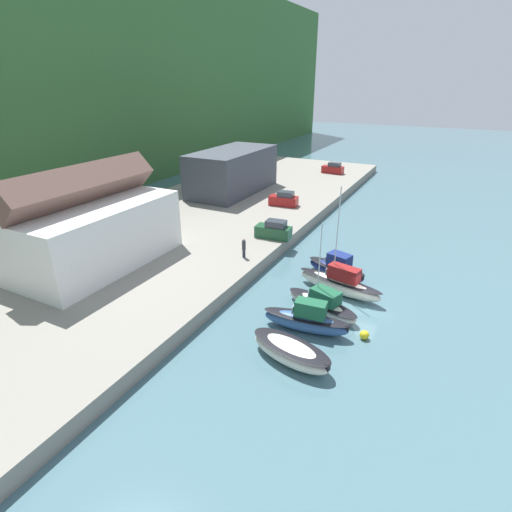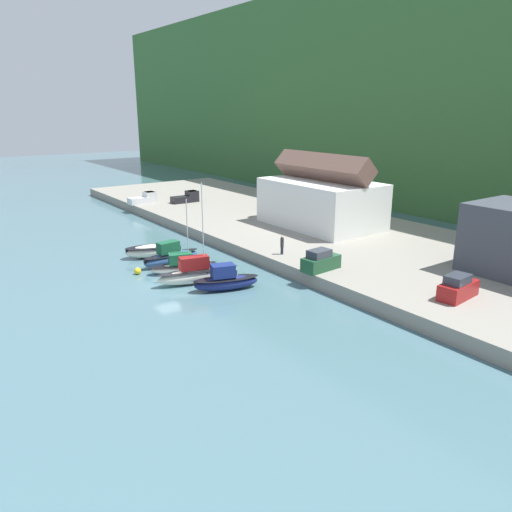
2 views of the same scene
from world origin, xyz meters
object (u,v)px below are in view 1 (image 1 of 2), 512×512
Objects in this scene: parked_car_0 at (284,199)px; parked_car_2 at (333,169)px; moored_boat_3 at (340,283)px; mooring_buoy_0 at (364,335)px; moored_boat_2 at (322,304)px; moored_boat_4 at (336,268)px; parked_car_1 at (274,230)px; moored_boat_1 at (307,320)px; moored_boat_0 at (291,352)px; person_on_quay at (244,248)px.

parked_car_0 and parked_car_2 have the same top height.
moored_boat_3 reaches higher than mooring_buoy_0.
moored_boat_2 reaches higher than moored_boat_4.
parked_car_0 is at bearing 13.46° from parked_car_1.
parked_car_1 is (-12.71, -4.25, 0.00)m from parked_car_0.
moored_boat_1 is at bearing -158.73° from moored_boat_4.
mooring_buoy_0 is at bearing -82.77° from moored_boat_1.
moored_boat_2 is at bearing 14.89° from moored_boat_0.
parked_car_1 reaches higher than mooring_buoy_0.
parked_car_2 reaches higher than person_on_quay.
moored_boat_2 is (7.49, 0.16, -0.00)m from moored_boat_0.
moored_boat_3 is at bearing -158.48° from parked_car_2.
person_on_quay is (0.48, 10.57, 1.41)m from moored_boat_3.
moored_boat_4 is 9.82m from person_on_quay.
moored_boat_4 is 1.58× the size of parked_car_1.
moored_boat_3 reaches higher than moored_boat_2.
moored_boat_1 is at bearing -159.47° from parked_car_0.
moored_boat_1 is at bearing 18.58° from moored_boat_0.
moored_boat_1 is at bearing -127.79° from person_on_quay.
moored_boat_1 is at bearing -172.52° from moored_boat_3.
moored_boat_0 is 1.59× the size of parked_car_1.
person_on_quay is at bearing 171.89° from parked_car_1.
parked_car_0 is 25.11m from parked_car_2.
parked_car_2 reaches higher than moored_boat_0.
moored_boat_2 is at bearing -173.64° from moored_boat_3.
moored_boat_0 is 0.96× the size of moored_boat_1.
person_on_quay is at bearing 54.73° from moored_boat_0.
mooring_buoy_0 is at bearing -136.12° from moored_boat_3.
moored_boat_3 is at bearing -141.14° from moored_boat_4.
moored_boat_3 is 47.35m from parked_car_2.
moored_boat_2 is 1.86× the size of parked_car_1.
person_on_quay reaches higher than moored_boat_1.
moored_boat_3 reaches higher than parked_car_0.
moored_boat_3 is at bearing -150.53° from parked_car_0.
mooring_buoy_0 is (-9.54, -5.17, -0.59)m from moored_boat_4.
moored_boat_0 is 34.41m from parked_car_0.
moored_boat_2 reaches higher than moored_boat_0.
moored_boat_1 is 3.37× the size of person_on_quay.
moored_boat_1 is 1.65× the size of parked_car_0.
person_on_quay is (7.74, 9.98, 1.48)m from moored_boat_1.
parked_car_1 is at bearing 60.61° from moored_boat_2.
parked_car_0 is at bearing 55.84° from moored_boat_4.
moored_boat_1 reaches higher than mooring_buoy_0.
parked_car_2 is 54.55m from mooring_buoy_0.
parked_car_2 is (41.73, 13.37, 1.35)m from moored_boat_4.
moored_boat_3 is at bearing 31.81° from mooring_buoy_0.
moored_boat_3 is 13.92× the size of mooring_buoy_0.
moored_boat_3 reaches higher than moored_boat_1.
mooring_buoy_0 is (-13.45, -14.08, -1.94)m from parked_car_1.
moored_boat_2 reaches higher than person_on_quay.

